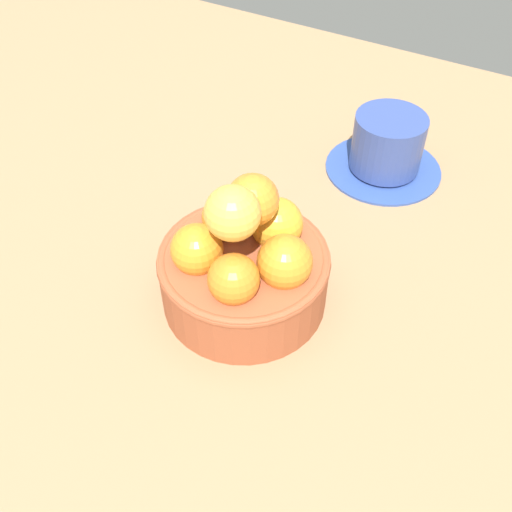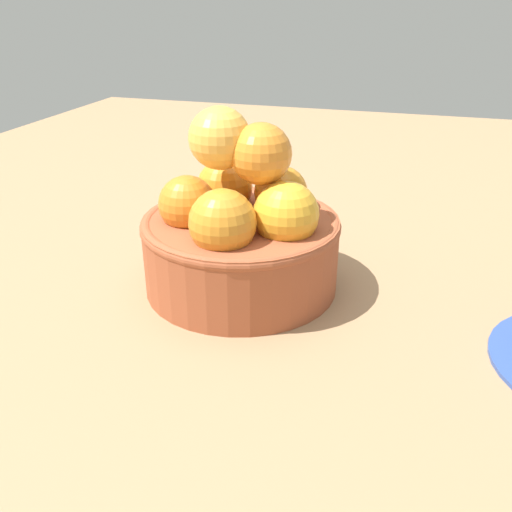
% 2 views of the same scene
% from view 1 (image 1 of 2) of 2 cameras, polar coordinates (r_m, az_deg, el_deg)
% --- Properties ---
extents(ground_plane, '(1.52, 1.12, 0.05)m').
position_cam_1_polar(ground_plane, '(0.60, -1.07, -5.53)').
color(ground_plane, '#997551').
extents(terracotta_bowl, '(0.16, 0.16, 0.15)m').
position_cam_1_polar(terracotta_bowl, '(0.54, -1.12, -0.71)').
color(terracotta_bowl, '#9E4C2D').
rests_on(terracotta_bowl, ground_plane).
extents(coffee_cup, '(0.14, 0.14, 0.07)m').
position_cam_1_polar(coffee_cup, '(0.72, 12.41, 10.10)').
color(coffee_cup, '#2F4B95').
rests_on(coffee_cup, ground_plane).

